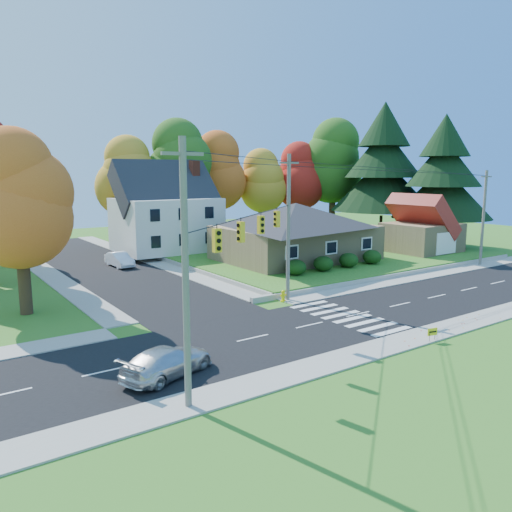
{
  "coord_description": "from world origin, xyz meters",
  "views": [
    {
      "loc": [
        -22.46,
        -21.11,
        8.74
      ],
      "look_at": [
        -2.22,
        8.0,
        2.82
      ],
      "focal_mm": 35.0,
      "sensor_mm": 36.0,
      "label": 1
    }
  ],
  "objects_px": {
    "ranch_house": "(296,230)",
    "white_car": "(120,260)",
    "silver_sedan": "(168,361)",
    "fire_hydrant": "(283,296)"
  },
  "relations": [
    {
      "from": "silver_sedan",
      "to": "fire_hydrant",
      "type": "xyz_separation_m",
      "value": [
        11.94,
        7.18,
        -0.28
      ]
    },
    {
      "from": "silver_sedan",
      "to": "white_car",
      "type": "relative_size",
      "value": 1.1
    },
    {
      "from": "ranch_house",
      "to": "fire_hydrant",
      "type": "bearing_deg",
      "value": -132.46
    },
    {
      "from": "ranch_house",
      "to": "white_car",
      "type": "relative_size",
      "value": 3.57
    },
    {
      "from": "silver_sedan",
      "to": "white_car",
      "type": "height_order",
      "value": "white_car"
    },
    {
      "from": "ranch_house",
      "to": "silver_sedan",
      "type": "height_order",
      "value": "ranch_house"
    },
    {
      "from": "silver_sedan",
      "to": "white_car",
      "type": "xyz_separation_m",
      "value": [
        7.23,
        26.17,
        0.02
      ]
    },
    {
      "from": "silver_sedan",
      "to": "fire_hydrant",
      "type": "bearing_deg",
      "value": -78.88
    },
    {
      "from": "ranch_house",
      "to": "white_car",
      "type": "height_order",
      "value": "ranch_house"
    },
    {
      "from": "silver_sedan",
      "to": "fire_hydrant",
      "type": "distance_m",
      "value": 13.94
    }
  ]
}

